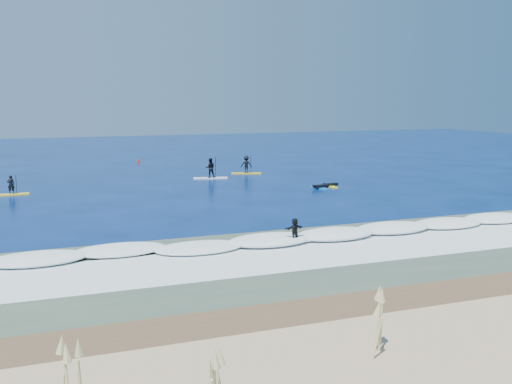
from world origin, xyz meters
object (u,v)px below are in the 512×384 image
object	(u,v)px
sup_paddler_center	(210,170)
sup_paddler_right	(246,166)
prone_paddler_far	(320,187)
marker_buoy	(138,161)
prone_paddler_near	(330,185)
wave_surfer	(295,231)
sup_paddler_left	(11,188)

from	to	relation	value
sup_paddler_center	sup_paddler_right	size ratio (longest dim) A/B	1.08
sup_paddler_center	prone_paddler_far	world-z (taller)	sup_paddler_center
marker_buoy	prone_paddler_near	bearing A→B (deg)	-60.90
wave_surfer	sup_paddler_center	bearing A→B (deg)	75.23
sup_paddler_right	prone_paddler_far	size ratio (longest dim) A/B	1.45
wave_surfer	marker_buoy	world-z (taller)	wave_surfer
sup_paddler_right	prone_paddler_near	bearing A→B (deg)	-49.79
prone_paddler_far	marker_buoy	xyz separation A→B (m)	(-12.25, 24.98, 0.10)
prone_paddler_near	marker_buoy	bearing A→B (deg)	25.46
prone_paddler_near	wave_surfer	world-z (taller)	wave_surfer
sup_paddler_center	marker_buoy	distance (m)	16.43
sup_paddler_right	marker_buoy	xyz separation A→B (m)	(-9.26, 13.58, -0.60)
sup_paddler_left	prone_paddler_far	world-z (taller)	sup_paddler_left
marker_buoy	prone_paddler_far	bearing A→B (deg)	-63.87
sup_paddler_left	wave_surfer	bearing A→B (deg)	-58.34
sup_paddler_left	sup_paddler_right	world-z (taller)	sup_paddler_right
sup_paddler_left	prone_paddler_near	world-z (taller)	sup_paddler_left
prone_paddler_far	wave_surfer	size ratio (longest dim) A/B	1.15
sup_paddler_center	prone_paddler_far	size ratio (longest dim) A/B	1.56
sup_paddler_right	wave_surfer	world-z (taller)	sup_paddler_right
prone_paddler_near	wave_surfer	distance (m)	20.81
sup_paddler_center	marker_buoy	xyz separation A→B (m)	(-4.78, 15.71, -0.62)
sup_paddler_right	marker_buoy	size ratio (longest dim) A/B	5.51
prone_paddler_far	marker_buoy	size ratio (longest dim) A/B	3.80
prone_paddler_far	wave_surfer	world-z (taller)	wave_surfer
sup_paddler_center	prone_paddler_far	distance (m)	11.93
sup_paddler_left	sup_paddler_center	xyz separation A→B (m)	(17.91, 3.68, 0.29)
sup_paddler_center	prone_paddler_far	bearing A→B (deg)	-40.34
sup_paddler_right	wave_surfer	distance (m)	29.14
sup_paddler_right	wave_surfer	bearing A→B (deg)	-85.14
prone_paddler_near	sup_paddler_left	bearing A→B (deg)	75.84
sup_paddler_left	prone_paddler_far	bearing A→B (deg)	-15.35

